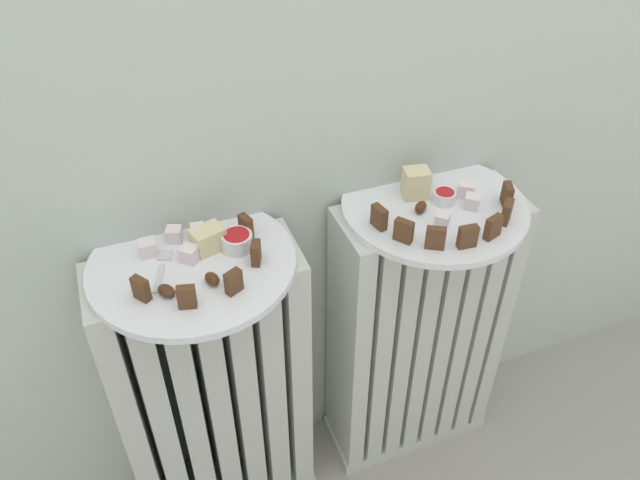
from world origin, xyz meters
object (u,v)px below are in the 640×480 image
at_px(plate_right, 434,206).
at_px(jam_bowl_right, 444,196).
at_px(plate_left, 192,263).
at_px(jam_bowl_left, 237,241).
at_px(fork, 162,267).
at_px(radiator_left, 215,395).
at_px(radiator_right, 416,335).

xyz_separation_m(plate_right, jam_bowl_right, (0.02, -0.00, 0.02)).
bearing_deg(plate_left, plate_right, 0.00).
xyz_separation_m(jam_bowl_left, fork, (-0.12, -0.00, -0.01)).
relative_size(radiator_left, fork, 6.68).
bearing_deg(fork, radiator_left, 1.79).
bearing_deg(jam_bowl_right, fork, 179.84).
bearing_deg(jam_bowl_left, radiator_left, -177.67).
distance_m(radiator_right, plate_right, 0.32).
height_order(plate_right, fork, fork).
distance_m(jam_bowl_right, fork, 0.47).
height_order(jam_bowl_left, jam_bowl_right, jam_bowl_left).
bearing_deg(jam_bowl_right, radiator_right, 170.28).
height_order(radiator_left, fork, fork).
bearing_deg(fork, radiator_right, 0.17).
distance_m(radiator_right, jam_bowl_right, 0.33).
distance_m(jam_bowl_left, fork, 0.12).
xyz_separation_m(radiator_left, plate_right, (0.41, 0.00, 0.32)).
bearing_deg(plate_right, fork, -179.83).
xyz_separation_m(jam_bowl_right, fork, (-0.47, 0.00, -0.01)).
relative_size(plate_left, jam_bowl_left, 6.57).
height_order(plate_left, plate_right, same).
distance_m(plate_right, fork, 0.45).
height_order(plate_right, jam_bowl_right, jam_bowl_right).
xyz_separation_m(plate_left, jam_bowl_right, (0.42, -0.00, 0.02)).
bearing_deg(jam_bowl_left, radiator_right, -0.49).
height_order(radiator_right, jam_bowl_right, jam_bowl_right).
distance_m(radiator_left, jam_bowl_left, 0.34).
relative_size(plate_left, fork, 3.38).
xyz_separation_m(radiator_left, fork, (-0.04, -0.00, 0.32)).
xyz_separation_m(radiator_right, jam_bowl_right, (0.02, -0.00, 0.33)).
relative_size(radiator_left, jam_bowl_left, 12.99).
height_order(radiator_right, fork, fork).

